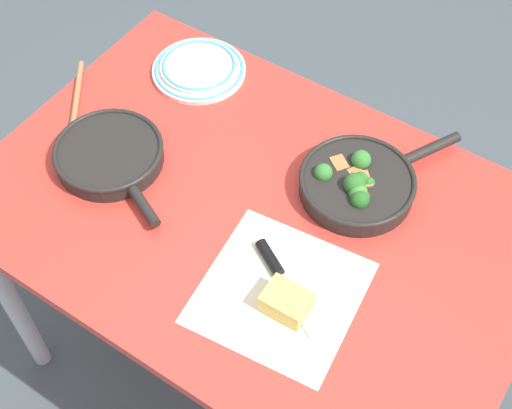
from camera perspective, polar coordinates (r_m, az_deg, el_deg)
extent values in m
plane|color=#424C51|center=(2.21, 0.00, -12.39)|extent=(14.00, 14.00, 0.00)
cube|color=red|center=(1.55, 0.00, -0.77)|extent=(1.21, 0.82, 0.03)
cylinder|color=#BCBCC1|center=(1.99, -19.16, -7.04)|extent=(0.05, 0.05, 0.74)
cylinder|color=#BCBCC1|center=(2.24, -6.73, 5.73)|extent=(0.05, 0.05, 0.74)
cylinder|color=#BCBCC1|center=(1.98, 19.27, -7.54)|extent=(0.05, 0.05, 0.74)
cylinder|color=black|center=(1.57, 8.06, 1.54)|extent=(0.25, 0.25, 0.04)
torus|color=black|center=(1.55, 8.14, 2.02)|extent=(0.26, 0.26, 0.01)
cylinder|color=black|center=(1.65, 13.85, 4.37)|extent=(0.09, 0.14, 0.02)
cylinder|color=#245B1C|center=(1.57, 8.24, 1.50)|extent=(0.01, 0.01, 0.02)
sphere|color=#2D6B28|center=(1.55, 8.33, 1.99)|extent=(0.03, 0.03, 0.03)
cylinder|color=#245B1C|center=(1.55, 7.77, 0.96)|extent=(0.02, 0.02, 0.03)
sphere|color=#2D6B28|center=(1.53, 7.89, 1.64)|extent=(0.05, 0.05, 0.05)
cylinder|color=#2C6823|center=(1.60, 8.29, 2.92)|extent=(0.02, 0.02, 0.02)
sphere|color=#387A33|center=(1.58, 8.41, 3.56)|extent=(0.04, 0.04, 0.04)
cylinder|color=#357027|center=(1.54, 8.05, 0.39)|extent=(0.01, 0.01, 0.02)
sphere|color=#428438|center=(1.52, 8.16, 0.97)|extent=(0.04, 0.04, 0.04)
cylinder|color=#2C6823|center=(1.57, 5.33, 1.97)|extent=(0.01, 0.01, 0.02)
sphere|color=#387A33|center=(1.55, 5.41, 2.56)|extent=(0.04, 0.04, 0.04)
cylinder|color=#245B1C|center=(1.57, 8.89, 1.23)|extent=(0.01, 0.01, 0.02)
sphere|color=#2D6B28|center=(1.55, 8.97, 1.65)|extent=(0.03, 0.03, 0.03)
cylinder|color=#2C6823|center=(1.57, 8.06, 1.47)|extent=(0.01, 0.01, 0.02)
sphere|color=#387A33|center=(1.55, 8.14, 1.91)|extent=(0.03, 0.03, 0.03)
cylinder|color=#205218|center=(1.53, 8.19, -0.20)|extent=(0.01, 0.01, 0.02)
sphere|color=#286023|center=(1.51, 8.30, 0.38)|extent=(0.04, 0.04, 0.04)
cylinder|color=#205218|center=(1.54, 8.56, 0.15)|extent=(0.01, 0.01, 0.02)
sphere|color=#286023|center=(1.53, 8.64, 0.55)|extent=(0.03, 0.03, 0.03)
cube|color=#9E703D|center=(1.57, 8.04, 2.09)|extent=(0.05, 0.05, 0.03)
cube|color=#9E703D|center=(1.58, 6.74, 2.40)|extent=(0.04, 0.03, 0.03)
cube|color=#9E703D|center=(1.59, 6.63, 2.98)|extent=(0.05, 0.05, 0.03)
cube|color=#9E703D|center=(1.58, 7.11, 2.20)|extent=(0.04, 0.03, 0.03)
cube|color=#9E703D|center=(1.56, 8.46, 1.62)|extent=(0.06, 0.06, 0.04)
cylinder|color=black|center=(1.64, -11.65, 3.91)|extent=(0.24, 0.24, 0.04)
torus|color=black|center=(1.63, -11.77, 4.36)|extent=(0.25, 0.25, 0.01)
cylinder|color=black|center=(1.53, -8.94, -0.14)|extent=(0.11, 0.07, 0.02)
cylinder|color=#DBC156|center=(1.64, -11.65, 3.90)|extent=(0.20, 0.20, 0.02)
cylinder|color=#996B42|center=(1.79, -14.25, 7.69)|extent=(0.19, 0.25, 0.02)
ellipsoid|color=#996B42|center=(1.67, -14.81, 3.48)|extent=(0.07, 0.08, 0.02)
cube|color=beige|center=(1.43, 1.93, -7.05)|extent=(0.34, 0.34, 0.00)
cube|color=silver|center=(1.41, 3.33, -8.05)|extent=(0.14, 0.10, 0.01)
cylinder|color=black|center=(1.45, 1.12, -4.30)|extent=(0.09, 0.06, 0.02)
cube|color=#E0C15B|center=(1.39, 2.45, -7.82)|extent=(0.09, 0.07, 0.05)
cylinder|color=white|center=(1.83, -4.58, 10.65)|extent=(0.24, 0.24, 0.01)
torus|color=#4C9EB7|center=(1.82, -4.59, 10.78)|extent=(0.22, 0.22, 0.01)
cylinder|color=white|center=(1.82, -4.60, 10.92)|extent=(0.19, 0.19, 0.01)
torus|color=#4C9EB7|center=(1.82, -4.62, 11.06)|extent=(0.18, 0.18, 0.01)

